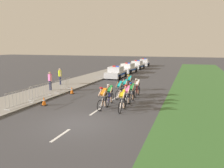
{
  "coord_description": "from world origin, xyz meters",
  "views": [
    {
      "loc": [
        5.46,
        -10.08,
        4.06
      ],
      "look_at": [
        -0.31,
        6.38,
        1.1
      ],
      "focal_mm": 35.71,
      "sensor_mm": 36.0,
      "label": 1
    }
  ],
  "objects": [
    {
      "name": "kerb_edge",
      "position": [
        -4.67,
        14.0,
        0.07
      ],
      "size": [
        0.16,
        60.0,
        0.13
      ],
      "primitive_type": "cube",
      "color": "#9E9E99",
      "rests_on": "ground"
    },
    {
      "name": "cyclist_third",
      "position": [
        0.3,
        4.18,
        0.79
      ],
      "size": [
        0.42,
        1.72,
        1.56
      ],
      "color": "black",
      "rests_on": "ground"
    },
    {
      "name": "cyclist_ninth",
      "position": [
        0.26,
        9.6,
        0.79
      ],
      "size": [
        0.42,
        1.72,
        1.56
      ],
      "color": "black",
      "rests_on": "ground"
    },
    {
      "name": "spectator_middle",
      "position": [
        -6.43,
        6.87,
        1.08
      ],
      "size": [
        0.5,
        0.36,
        1.68
      ],
      "color": "#23284C",
      "rests_on": "sidewalk_slab"
    },
    {
      "name": "cyclist_eighth",
      "position": [
        1.49,
        7.43,
        0.79
      ],
      "size": [
        0.42,
        1.72,
        1.56
      ],
      "color": "black",
      "rests_on": "ground"
    },
    {
      "name": "cyclist_fifth",
      "position": [
        0.38,
        6.21,
        0.79
      ],
      "size": [
        0.45,
        1.72,
        1.56
      ],
      "color": "black",
      "rests_on": "ground"
    },
    {
      "name": "traffic_cone_mid",
      "position": [
        -3.95,
        2.51,
        0.31
      ],
      "size": [
        0.36,
        0.36,
        0.64
      ],
      "color": "black",
      "rests_on": "ground"
    },
    {
      "name": "police_car_nearest",
      "position": [
        -3.54,
        17.16,
        0.68
      ],
      "size": [
        2.05,
        4.42,
        1.59
      ],
      "color": "silver",
      "rests_on": "ground"
    },
    {
      "name": "police_car_third",
      "position": [
        -3.54,
        29.35,
        0.68
      ],
      "size": [
        2.13,
        4.47,
        1.59
      ],
      "color": "silver",
      "rests_on": "ground"
    },
    {
      "name": "cyclist_fourth",
      "position": [
        1.48,
        4.42,
        0.79
      ],
      "size": [
        0.42,
        1.72,
        1.56
      ],
      "color": "black",
      "rests_on": "ground"
    },
    {
      "name": "sidewalk_slab",
      "position": [
        -6.52,
        14.0,
        0.06
      ],
      "size": [
        3.85,
        60.0,
        0.12
      ],
      "primitive_type": "cube",
      "color": "gray",
      "rests_on": "ground"
    },
    {
      "name": "crowd_barrier_middle",
      "position": [
        -5.28,
        3.95,
        0.65
      ],
      "size": [
        0.67,
        2.32,
        1.07
      ],
      "color": "#B7BABF",
      "rests_on": "sidewalk_slab"
    },
    {
      "name": "spectator_closest",
      "position": [
        -7.29,
        9.86,
        1.08
      ],
      "size": [
        0.45,
        0.4,
        1.68
      ],
      "color": "#23284C",
      "rests_on": "sidewalk_slab"
    },
    {
      "name": "cyclist_second",
      "position": [
        1.56,
        2.95,
        0.79
      ],
      "size": [
        0.42,
        1.72,
        1.56
      ],
      "color": "black",
      "rests_on": "ground"
    },
    {
      "name": "cyclist_lead",
      "position": [
        0.27,
        3.02,
        0.79
      ],
      "size": [
        0.45,
        1.72,
        1.56
      ],
      "color": "black",
      "rests_on": "ground"
    },
    {
      "name": "cyclist_seventh",
      "position": [
        0.48,
        7.33,
        0.79
      ],
      "size": [
        0.44,
        1.72,
        1.56
      ],
      "color": "black",
      "rests_on": "ground"
    },
    {
      "name": "traffic_cone_near",
      "position": [
        -4.06,
        6.57,
        0.31
      ],
      "size": [
        0.36,
        0.36,
        0.64
      ],
      "color": "black",
      "rests_on": "ground"
    },
    {
      "name": "lane_markings_centre",
      "position": [
        0.0,
        6.31,
        0.0
      ],
      "size": [
        0.14,
        17.6,
        0.01
      ],
      "color": "white",
      "rests_on": "ground"
    },
    {
      "name": "crowd_barrier_rear",
      "position": [
        -5.08,
        6.87,
        0.65
      ],
      "size": [
        0.5,
        2.32,
        1.07
      ],
      "color": "#B7BABF",
      "rests_on": "sidewalk_slab"
    },
    {
      "name": "police_car_second",
      "position": [
        -3.54,
        23.01,
        0.68
      ],
      "size": [
        2.25,
        4.52,
        1.59
      ],
      "color": "white",
      "rests_on": "ground"
    },
    {
      "name": "crowd_barrier_front",
      "position": [
        -5.07,
        1.45,
        0.65
      ],
      "size": [
        0.64,
        2.32,
        1.07
      ],
      "color": "#B7BABF",
      "rests_on": "sidewalk_slab"
    },
    {
      "name": "ground_plane",
      "position": [
        0.0,
        0.0,
        0.0
      ],
      "size": [
        160.0,
        160.0,
        0.0
      ],
      "primitive_type": "plane",
      "color": "#424247"
    },
    {
      "name": "police_car_furthest",
      "position": [
        -3.54,
        35.68,
        0.68
      ],
      "size": [
        2.32,
        4.55,
        1.59
      ],
      "color": "silver",
      "rests_on": "ground"
    },
    {
      "name": "grass_verge",
      "position": [
        7.31,
        14.0,
        0.0
      ],
      "size": [
        7.0,
        60.0,
        0.01
      ],
      "primitive_type": "cube",
      "color": "#3D7033",
      "rests_on": "ground"
    },
    {
      "name": "cyclist_sixth",
      "position": [
        1.54,
        5.45,
        0.79
      ],
      "size": [
        0.42,
        1.72,
        1.56
      ],
      "color": "black",
      "rests_on": "ground"
    }
  ]
}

